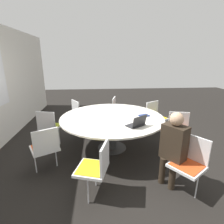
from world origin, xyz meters
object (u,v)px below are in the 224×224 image
object	(u,v)px
chair_4	(80,112)
chair_5	(49,125)
laptop	(137,123)
spiral_notebook	(144,116)
chair_3	(118,109)
chair_2	(155,115)
person_0	(173,144)
chair_0	(190,160)
chair_1	(179,129)
chair_7	(96,165)
chair_6	(45,146)

from	to	relation	value
chair_4	chair_5	size ratio (longest dim) A/B	1.00
laptop	spiral_notebook	bearing A→B (deg)	-150.68
chair_3	chair_2	bearing A→B (deg)	69.66
person_0	spiral_notebook	distance (m)	1.22
chair_5	chair_0	bearing A→B (deg)	-20.65
chair_1	chair_3	size ratio (longest dim) A/B	1.00
chair_2	chair_3	distance (m)	1.12
laptop	person_0	bearing A→B (deg)	88.89
chair_1	chair_5	size ratio (longest dim) A/B	1.00
chair_2	chair_7	world-z (taller)	same
spiral_notebook	chair_5	bearing A→B (deg)	82.13
chair_2	chair_6	bearing A→B (deg)	2.62
chair_3	spiral_notebook	bearing A→B (deg)	30.36
chair_0	chair_6	bearing A→B (deg)	39.67
chair_1	person_0	bearing A→B (deg)	72.20
person_0	chair_4	bearing A→B (deg)	-0.53
chair_3	chair_4	distance (m)	1.11
chair_1	chair_2	distance (m)	1.01
chair_2	laptop	xyz separation A→B (m)	(-1.34, 0.80, 0.30)
chair_2	person_0	world-z (taller)	person_0
chair_0	chair_2	bearing A→B (deg)	-39.31
chair_6	person_0	bearing A→B (deg)	-42.18
chair_6	spiral_notebook	size ratio (longest dim) A/B	3.40
chair_3	person_0	world-z (taller)	person_0
chair_3	laptop	size ratio (longest dim) A/B	2.06
chair_1	laptop	size ratio (longest dim) A/B	2.06
chair_5	spiral_notebook	bearing A→B (deg)	5.61
chair_4	chair_7	world-z (taller)	same
chair_4	chair_1	bearing A→B (deg)	25.90
chair_5	chair_6	xyz separation A→B (m)	(-1.01, -0.18, 0.00)
chair_0	chair_7	world-z (taller)	same
chair_6	chair_4	bearing A→B (deg)	48.96
chair_4	spiral_notebook	size ratio (longest dim) A/B	3.40
chair_4	person_0	bearing A→B (deg)	2.69
spiral_notebook	laptop	bearing A→B (deg)	153.80
chair_2	spiral_notebook	size ratio (longest dim) A/B	3.40
chair_0	laptop	world-z (taller)	laptop
chair_5	person_0	world-z (taller)	person_0
chair_1	chair_0	bearing A→B (deg)	84.31
person_0	laptop	distance (m)	0.77
spiral_notebook	person_0	bearing A→B (deg)	-173.61
chair_5	laptop	xyz separation A→B (m)	(-0.86, -1.81, 0.30)
chair_0	chair_2	size ratio (longest dim) A/B	1.00
chair_6	chair_3	bearing A→B (deg)	25.90
chair_0	chair_1	size ratio (longest dim) A/B	1.00
chair_4	chair_6	world-z (taller)	same
chair_1	spiral_notebook	bearing A→B (deg)	-4.47
chair_1	chair_7	bearing A→B (deg)	45.63
chair_1	person_0	size ratio (longest dim) A/B	0.71
spiral_notebook	chair_7	bearing A→B (deg)	142.78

